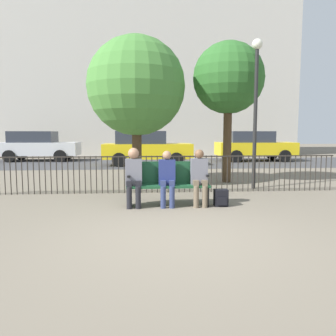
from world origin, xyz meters
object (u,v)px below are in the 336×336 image
Objects in this scene: tree_0 at (136,87)px; lamp_post at (256,92)px; seated_person_1 at (167,176)px; seated_person_2 at (199,175)px; tree_1 at (228,79)px; parked_car_2 at (146,147)px; park_bench at (168,182)px; parked_car_1 at (38,146)px; seated_person_0 at (134,174)px; backpack at (221,198)px; parked_car_0 at (254,146)px.

tree_0 is 3.36m from lamp_post.
seated_person_2 reaches higher than seated_person_1.
parked_car_2 is at bearing 113.45° from tree_1.
tree_1 is at bearing 56.52° from park_bench.
parked_car_1 reaches higher than seated_person_2.
park_bench is 0.41× the size of parked_car_1.
tree_1 is at bearing 110.73° from lamp_post.
parked_car_1 is at bearing 155.08° from parked_car_2.
seated_person_2 is at bearing -65.55° from tree_0.
tree_1 is (2.10, 3.27, 2.51)m from seated_person_1.
seated_person_0 reaches higher than seated_person_2.
parked_car_1 and parked_car_2 have the same top height.
lamp_post is at bearing -47.57° from parked_car_1.
seated_person_2 is (0.68, 0.00, 0.01)m from seated_person_1.
seated_person_1 is 0.98× the size of seated_person_2.
lamp_post is at bearing -15.67° from tree_0.
seated_person_0 reaches higher than seated_person_1.
parked_car_1 is at bearing 118.50° from park_bench.
seated_person_1 reaches higher than park_bench.
seated_person_2 is 0.28× the size of parked_car_2.
park_bench is 1.46× the size of seated_person_2.
seated_person_2 is at bearing -132.12° from lamp_post.
tree_0 reaches higher than backpack.
backpack is 0.09× the size of lamp_post.
parked_car_2 is (-2.93, 6.92, -1.78)m from lamp_post.
lamp_post is (3.24, 2.07, 1.93)m from seated_person_0.
parked_car_2 is at bearing 88.07° from seated_person_0.
seated_person_2 is at bearing -114.14° from parked_car_0.
seated_person_2 is 3.38× the size of backpack.
seated_person_2 is 0.28× the size of tree_0.
seated_person_2 is 0.67m from backpack.
seated_person_2 is at bearing 173.60° from backpack.
tree_0 is at bearing 164.33° from lamp_post.
seated_person_2 is 0.28× the size of parked_car_0.
lamp_post reaches higher than backpack.
seated_person_1 is at bearing -77.18° from tree_0.
seated_person_0 reaches higher than backpack.
seated_person_1 is 1.23m from backpack.
tree_1 is at bearing -66.55° from parked_car_2.
backpack is 0.08× the size of parked_car_1.
seated_person_1 is 3.77m from tree_0.
tree_0 is at bearing -57.40° from parked_car_1.
backpack is (1.13, -0.05, -0.47)m from seated_person_1.
parked_car_0 is (4.40, 10.88, 0.67)m from backpack.
tree_0 is at bearing 120.83° from backpack.
seated_person_0 is 4.95m from tree_1.
backpack is 4.44m from tree_0.
lamp_post is at bearing 37.57° from park_bench.
park_bench is 0.75m from seated_person_0.
seated_person_2 is 13.64m from parked_car_1.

